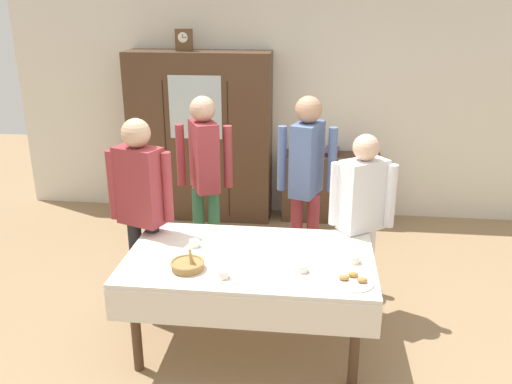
% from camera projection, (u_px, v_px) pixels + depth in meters
% --- Properties ---
extents(ground_plane, '(12.00, 12.00, 0.00)m').
position_uv_depth(ground_plane, '(253.00, 329.00, 4.37)').
color(ground_plane, '#997A56').
rests_on(ground_plane, ground).
extents(back_wall, '(6.40, 0.10, 2.70)m').
position_uv_depth(back_wall, '(279.00, 103.00, 6.39)').
color(back_wall, silver).
rests_on(back_wall, ground).
extents(dining_table, '(1.80, 1.07, 0.76)m').
position_uv_depth(dining_table, '(249.00, 270.00, 3.93)').
color(dining_table, '#4C3321').
rests_on(dining_table, ground).
extents(wall_cabinet, '(1.65, 0.46, 1.97)m').
position_uv_depth(wall_cabinet, '(201.00, 137.00, 6.34)').
color(wall_cabinet, '#4C3321').
rests_on(wall_cabinet, ground).
extents(mantel_clock, '(0.18, 0.11, 0.24)m').
position_uv_depth(mantel_clock, '(184.00, 40.00, 5.97)').
color(mantel_clock, brown).
rests_on(mantel_clock, wall_cabinet).
extents(bookshelf_low, '(1.12, 0.35, 0.81)m').
position_uv_depth(bookshelf_low, '(330.00, 187.00, 6.42)').
color(bookshelf_low, '#4C3321').
rests_on(bookshelf_low, ground).
extents(book_stack, '(0.17, 0.22, 0.08)m').
position_uv_depth(book_stack, '(332.00, 151.00, 6.26)').
color(book_stack, '#2D5184').
rests_on(book_stack, bookshelf_low).
extents(tea_cup_near_right, '(0.13, 0.13, 0.06)m').
position_uv_depth(tea_cup_near_right, '(354.00, 260.00, 3.80)').
color(tea_cup_near_right, white).
rests_on(tea_cup_near_right, dining_table).
extents(tea_cup_mid_right, '(0.13, 0.13, 0.06)m').
position_uv_depth(tea_cup_mid_right, '(194.00, 244.00, 4.05)').
color(tea_cup_mid_right, silver).
rests_on(tea_cup_mid_right, dining_table).
extents(tea_cup_back_edge, '(0.13, 0.13, 0.06)m').
position_uv_depth(tea_cup_back_edge, '(302.00, 269.00, 3.67)').
color(tea_cup_back_edge, white).
rests_on(tea_cup_back_edge, dining_table).
extents(tea_cup_far_left, '(0.13, 0.13, 0.06)m').
position_uv_depth(tea_cup_far_left, '(223.00, 275.00, 3.59)').
color(tea_cup_far_left, white).
rests_on(tea_cup_far_left, dining_table).
extents(bread_basket, '(0.24, 0.24, 0.16)m').
position_uv_depth(bread_basket, '(188.00, 265.00, 3.72)').
color(bread_basket, '#9E7542').
rests_on(bread_basket, dining_table).
extents(pastry_plate, '(0.28, 0.28, 0.05)m').
position_uv_depth(pastry_plate, '(353.00, 281.00, 3.56)').
color(pastry_plate, white).
rests_on(pastry_plate, dining_table).
extents(spoon_near_left, '(0.12, 0.02, 0.01)m').
position_uv_depth(spoon_near_left, '(231.00, 251.00, 4.00)').
color(spoon_near_left, silver).
rests_on(spoon_near_left, dining_table).
extents(spoon_far_right, '(0.12, 0.02, 0.01)m').
position_uv_depth(spoon_far_right, '(330.00, 248.00, 4.04)').
color(spoon_far_right, silver).
rests_on(spoon_far_right, dining_table).
extents(person_by_cabinet, '(0.52, 0.41, 1.75)m').
position_uv_depth(person_by_cabinet, '(306.00, 172.00, 4.79)').
color(person_by_cabinet, '#933338').
rests_on(person_by_cabinet, ground).
extents(person_beside_shelf, '(0.52, 0.41, 1.72)m').
position_uv_depth(person_beside_shelf, '(205.00, 168.00, 4.96)').
color(person_beside_shelf, '#33704C').
rests_on(person_beside_shelf, ground).
extents(person_near_right_end, '(0.52, 0.32, 1.68)m').
position_uv_depth(person_near_right_end, '(141.00, 200.00, 4.26)').
color(person_near_right_end, '#232328').
rests_on(person_near_right_end, ground).
extents(person_behind_table_left, '(0.52, 0.37, 1.55)m').
position_uv_depth(person_behind_table_left, '(362.00, 209.00, 4.32)').
color(person_behind_table_left, silver).
rests_on(person_behind_table_left, ground).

